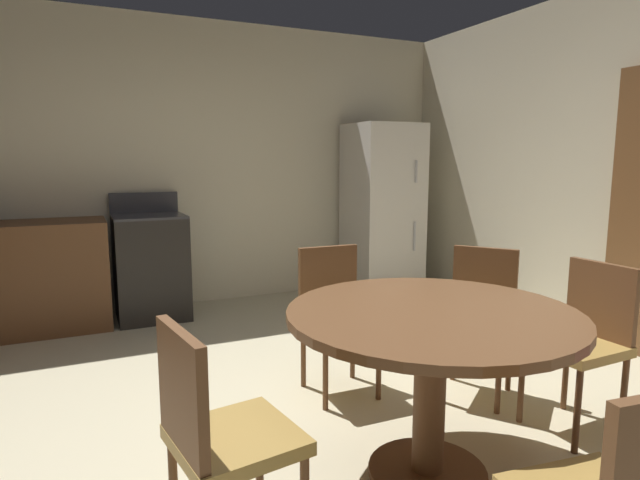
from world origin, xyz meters
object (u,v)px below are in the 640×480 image
object	(u,v)px
oven_range	(151,266)
chair_west	(217,431)
chair_east	(584,335)
refrigerator	(382,209)
chair_north	(336,309)
dining_table	(431,345)
chair_northeast	(479,311)

from	to	relation	value
oven_range	chair_west	xyz separation A→B (m)	(-0.18, -3.15, 0.03)
chair_west	chair_east	bearing A→B (deg)	-3.49
refrigerator	chair_north	size ratio (longest dim) A/B	2.02
dining_table	chair_east	bearing A→B (deg)	1.44
dining_table	chair_east	world-z (taller)	chair_east
refrigerator	dining_table	size ratio (longest dim) A/B	1.41
chair_east	chair_west	size ratio (longest dim) A/B	1.00
oven_range	chair_north	size ratio (longest dim) A/B	1.26
dining_table	chair_northeast	size ratio (longest dim) A/B	1.44
refrigerator	chair_north	distance (m)	2.52
chair_east	chair_west	xyz separation A→B (m)	(-1.95, -0.17, 0.00)
chair_north	chair_west	world-z (taller)	same
chair_north	chair_west	size ratio (longest dim) A/B	1.00
chair_east	oven_range	bearing A→B (deg)	-60.72
dining_table	chair_northeast	bearing A→B (deg)	36.65
dining_table	chair_north	xyz separation A→B (m)	(0.03, 0.98, -0.11)
chair_west	dining_table	bearing A→B (deg)	0.00
chair_north	chair_northeast	distance (m)	0.86
dining_table	chair_north	size ratio (longest dim) A/B	1.44
oven_range	refrigerator	world-z (taller)	refrigerator
oven_range	dining_table	bearing A→B (deg)	-75.25
chair_north	chair_east	xyz separation A→B (m)	(0.95, -0.96, 0.00)
oven_range	dining_table	world-z (taller)	oven_range
chair_north	chair_east	bearing A→B (deg)	46.54
refrigerator	chair_northeast	size ratio (longest dim) A/B	2.02
chair_east	chair_west	distance (m)	1.96
chair_northeast	oven_range	bearing A→B (deg)	-93.55
oven_range	dining_table	distance (m)	3.12
refrigerator	chair_west	xyz separation A→B (m)	(-2.53, -3.10, -0.38)
chair_east	chair_northeast	xyz separation A→B (m)	(-0.19, 0.56, 0.00)
chair_west	chair_northeast	world-z (taller)	same
refrigerator	chair_east	bearing A→B (deg)	-101.05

